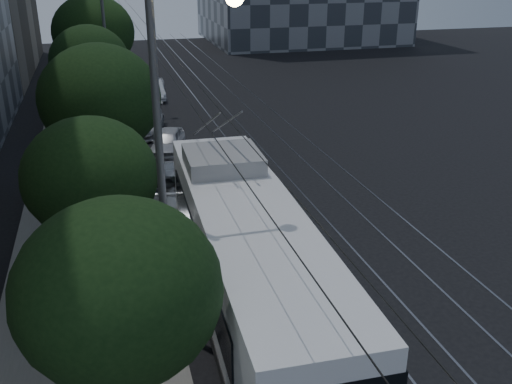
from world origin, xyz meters
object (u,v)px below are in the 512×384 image
Objects in this scene: car_white_b at (143,121)px; car_white_c at (153,90)px; car_white_a at (168,142)px; streetlamp_near at (175,136)px; streetlamp_far at (110,19)px; trolleybus at (247,256)px; car_white_d at (152,86)px; pickup_silver at (165,191)px.

car_white_b is 8.79m from car_white_c.
car_white_a is 16.35m from streetlamp_near.
car_white_c is at bearing 52.94° from streetlamp_far.
car_white_b is at bearing 95.59° from trolleybus.
car_white_d is (0.00, 1.34, -0.00)m from car_white_c.
trolleybus is 3.42× the size of car_white_c.
car_white_c is at bearing 95.53° from pickup_silver.
trolleybus is 8.18m from pickup_silver.
streetlamp_far is at bearing 91.36° from streetlamp_near.
streetlamp_far is at bearing 119.49° from car_white_b.
streetlamp_near is 0.93× the size of streetlamp_far.
car_white_d is 7.76m from streetlamp_far.
car_white_a is at bearing -77.42° from streetlamp_far.
car_white_a is 0.97× the size of car_white_c.
pickup_silver is 1.55× the size of car_white_a.
car_white_d is 0.41× the size of streetlamp_near.
streetlamp_near reaches higher than car_white_a.
car_white_c is at bearing 104.33° from car_white_a.
trolleybus reaches higher than car_white_c.
streetlamp_far is (-0.59, 24.81, 0.38)m from streetlamp_near.
pickup_silver is 1.50× the size of car_white_c.
pickup_silver is 7.27m from car_white_a.
streetlamp_near reaches higher than car_white_c.
car_white_a is at bearing -93.25° from car_white_c.
pickup_silver is (-1.40, 7.99, -1.02)m from trolleybus.
car_white_b is 7.49m from streetlamp_far.
pickup_silver reaches higher than car_white_a.
car_white_b reaches higher than car_white_d.
streetlamp_far is (-1.09, 16.52, 5.22)m from pickup_silver.
pickup_silver is 9.61m from streetlamp_near.
trolleybus is 28.10m from car_white_c.
car_white_d is (0.20, 29.41, -1.20)m from trolleybus.
car_white_d is at bearing 97.86° from car_white_b.
car_white_a is at bearing 92.22° from pickup_silver.
car_white_a is at bearing 93.30° from trolleybus.
trolleybus is at bearing 8.82° from streetlamp_near.
streetlamp_near is at bearing -78.25° from car_white_d.
car_white_c is (1.50, 8.66, -0.04)m from car_white_b.
car_white_c is (0.20, 28.07, -1.19)m from trolleybus.
car_white_b reaches higher than car_white_a.
trolleybus reaches higher than car_white_a.
car_white_c is at bearing 96.57° from car_white_b.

